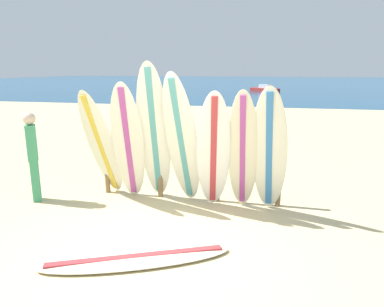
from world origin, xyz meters
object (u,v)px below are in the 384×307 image
Objects in this scene: surfboard_leaning_center at (182,141)px; surfboard_leaning_far_right at (269,151)px; surfboard_leaning_center_right at (213,152)px; beachgoer_standing at (33,153)px; surfboard_leaning_center_left at (154,134)px; surfboard_lying_on_sand at (137,258)px; surfboard_leaning_left at (128,144)px; surfboard_leaning_far_left at (101,145)px; surfboard_leaning_right at (243,152)px; surfboard_rack at (188,165)px; small_boat_offshore at (265,89)px.

surfboard_leaning_center is 1.41m from surfboard_leaning_far_right.
beachgoer_standing is (-3.14, -0.23, -0.13)m from surfboard_leaning_center_right.
surfboard_leaning_center_left reaches higher than surfboard_lying_on_sand.
surfboard_lying_on_sand is at bearing -65.72° from surfboard_leaning_left.
surfboard_leaning_far_left is 0.54m from surfboard_leaning_left.
surfboard_leaning_right is at bearing 8.76° from surfboard_leaning_center_right.
surfboard_leaning_right is at bearing -1.22° from surfboard_leaning_far_left.
surfboard_rack is at bearing 28.39° from surfboard_leaning_center_left.
surfboard_leaning_far_right reaches higher than surfboard_rack.
surfboard_leaning_center reaches higher than surfboard_leaning_far_left.
surfboard_rack is 0.83m from surfboard_leaning_center_left.
surfboard_leaning_left is at bearing -92.97° from small_boat_offshore.
small_boat_offshore is at bearing 90.57° from surfboard_leaning_right.
surfboard_leaning_far_right is at bearing -1.32° from surfboard_leaning_far_left.
surfboard_leaning_center_left is (-0.52, -0.28, 0.57)m from surfboard_rack.
surfboard_leaning_center_left is 1.07× the size of surfboard_leaning_center.
surfboard_lying_on_sand is at bearing -31.90° from beachgoer_standing.
surfboard_rack is 1.34× the size of surfboard_leaning_center_left.
surfboard_leaning_center_left is at bearing 176.68° from surfboard_leaning_right.
surfboard_leaning_center_right is at bearing -8.60° from surfboard_leaning_center_left.
beachgoer_standing is at bearing -175.28° from surfboard_leaning_right.
surfboard_leaning_far_left is 0.99m from surfboard_leaning_center_left.
small_boat_offshore is at bearing 89.73° from surfboard_leaning_center_right.
surfboard_leaning_far_left is at bearing 125.55° from surfboard_lying_on_sand.
surfboard_rack is 1.56m from surfboard_leaning_far_left.
surfboard_leaning_left reaches higher than surfboard_leaning_far_right.
surfboard_leaning_center is 0.56m from surfboard_leaning_center_right.
surfboard_leaning_far_right reaches higher than surfboard_lying_on_sand.
surfboard_leaning_center_right reaches higher than small_boat_offshore.
surfboard_rack is 1.43× the size of surfboard_leaning_center.
surfboard_leaning_right reaches higher than surfboard_leaning_center_right.
surfboard_leaning_center_right is (2.01, -0.12, 0.01)m from surfboard_leaning_far_left.
surfboard_leaning_right reaches higher than beachgoer_standing.
small_boat_offshore is (0.69, 31.27, -0.88)m from surfboard_leaning_center.
surfboard_leaning_far_right reaches higher than surfboard_leaning_right.
surfboard_leaning_far_right is at bearing -0.53° from surfboard_leaning_center.
beachgoer_standing reaches higher than surfboard_lying_on_sand.
surfboard_leaning_far_right is (2.88, -0.07, 0.04)m from surfboard_leaning_far_left.
surfboard_leaning_center_right reaches higher than surfboard_lying_on_sand.
surfboard_lying_on_sand is at bearing -93.59° from surfboard_leaning_center.
surfboard_rack is 1.08× the size of small_boat_offshore.
surfboard_rack is at bearing 164.54° from surfboard_leaning_far_right.
surfboard_leaning_right reaches higher than surfboard_leaning_far_left.
surfboard_leaning_center_left is 2.29m from surfboard_lying_on_sand.
surfboard_leaning_far_right is 0.69× the size of small_boat_offshore.
surfboard_leaning_far_right is at bearing -15.46° from surfboard_rack.
beachgoer_standing is (-2.09, -0.38, -0.35)m from surfboard_leaning_center_left.
small_boat_offshore is (-0.72, 31.29, -0.78)m from surfboard_leaning_far_right.
surfboard_leaning_right is (0.46, 0.07, 0.01)m from surfboard_leaning_center_right.
surfboard_rack is at bearing 86.46° from surfboard_lying_on_sand.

